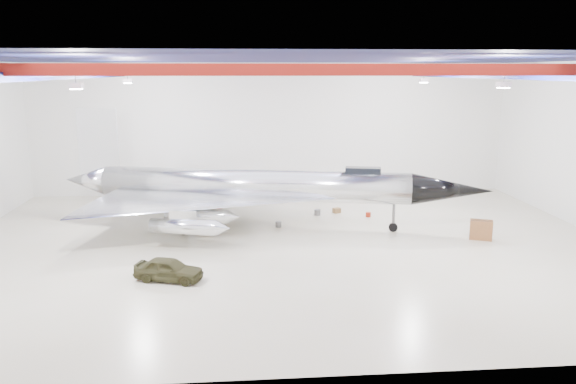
{
  "coord_description": "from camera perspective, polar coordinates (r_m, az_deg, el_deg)",
  "views": [
    {
      "loc": [
        -2.63,
        -32.43,
        10.36
      ],
      "look_at": [
        0.27,
        2.0,
        2.87
      ],
      "focal_mm": 35.0,
      "sensor_mm": 36.0,
      "label": 1
    }
  ],
  "objects": [
    {
      "name": "tool_chest",
      "position": [
        40.99,
        8.15,
        -2.29
      ],
      "size": [
        0.46,
        0.46,
        0.33
      ],
      "primitive_type": "cylinder",
      "rotation": [
        0.0,
        0.0,
        0.28
      ],
      "color": "#A42510",
      "rests_on": "floor"
    },
    {
      "name": "crate_small",
      "position": [
        41.96,
        -8.2,
        -2.03
      ],
      "size": [
        0.39,
        0.35,
        0.23
      ],
      "primitive_type": "cube",
      "rotation": [
        0.0,
        0.0,
        0.34
      ],
      "color": "#59595B",
      "rests_on": "floor"
    },
    {
      "name": "ceiling",
      "position": [
        32.55,
        -0.19,
        13.36
      ],
      "size": [
        40.0,
        40.0,
        0.0
      ],
      "primitive_type": "plane",
      "rotation": [
        3.14,
        0.0,
        0.0
      ],
      "color": "#0A0F38",
      "rests_on": "wall_back"
    },
    {
      "name": "desk",
      "position": [
        37.15,
        19.02,
        -3.66
      ],
      "size": [
        1.51,
        1.14,
        1.24
      ],
      "primitive_type": "cube",
      "rotation": [
        0.0,
        0.0,
        -0.4
      ],
      "color": "brown",
      "rests_on": "floor"
    },
    {
      "name": "engine_drum",
      "position": [
        37.98,
        -0.98,
        -3.3
      ],
      "size": [
        0.43,
        0.43,
        0.37
      ],
      "primitive_type": "cylinder",
      "rotation": [
        0.0,
        0.0,
        0.04
      ],
      "color": "#59595B",
      "rests_on": "floor"
    },
    {
      "name": "floor",
      "position": [
        34.15,
        -0.18,
        -5.43
      ],
      "size": [
        40.0,
        40.0,
        0.0
      ],
      "primitive_type": "plane",
      "color": "beige",
      "rests_on": "ground"
    },
    {
      "name": "parts_bin",
      "position": [
        41.88,
        4.96,
        -1.88
      ],
      "size": [
        0.63,
        0.57,
        0.36
      ],
      "primitive_type": "cube",
      "rotation": [
        0.0,
        0.0,
        0.36
      ],
      "color": "olive",
      "rests_on": "floor"
    },
    {
      "name": "wall_back",
      "position": [
        47.75,
        -1.65,
        6.39
      ],
      "size": [
        40.0,
        0.0,
        40.0
      ],
      "primitive_type": "plane",
      "rotation": [
        1.57,
        0.0,
        0.0
      ],
      "color": "silver",
      "rests_on": "floor"
    },
    {
      "name": "jet_aircraft",
      "position": [
        37.65,
        -3.57,
        0.3
      ],
      "size": [
        28.64,
        19.7,
        7.89
      ],
      "rotation": [
        0.0,
        0.0,
        -0.22
      ],
      "color": "silver",
      "rests_on": "floor"
    },
    {
      "name": "ceiling_structure",
      "position": [
        32.54,
        -0.19,
        12.17
      ],
      "size": [
        39.5,
        29.5,
        1.08
      ],
      "color": "maroon",
      "rests_on": "ceiling"
    },
    {
      "name": "crate_ply",
      "position": [
        36.75,
        -8.41,
        -3.97
      ],
      "size": [
        0.55,
        0.44,
        0.38
      ],
      "primitive_type": "cube",
      "rotation": [
        0.0,
        0.0,
        0.02
      ],
      "color": "olive",
      "rests_on": "floor"
    },
    {
      "name": "toolbox_red",
      "position": [
        42.65,
        -7.1,
        -1.67
      ],
      "size": [
        0.51,
        0.41,
        0.36
      ],
      "primitive_type": "cube",
      "rotation": [
        0.0,
        0.0,
        0.01
      ],
      "color": "#A42510",
      "rests_on": "floor"
    },
    {
      "name": "jeep",
      "position": [
        29.08,
        -12.02,
        -7.68
      ],
      "size": [
        3.72,
        2.33,
        1.18
      ],
      "primitive_type": "imported",
      "rotation": [
        0.0,
        0.0,
        1.28
      ],
      "color": "#35331A",
      "rests_on": "floor"
    },
    {
      "name": "spares_box",
      "position": [
        41.13,
        3.0,
        -2.08
      ],
      "size": [
        0.48,
        0.48,
        0.41
      ],
      "primitive_type": "cylinder",
      "rotation": [
        0.0,
        0.0,
        -0.07
      ],
      "color": "#59595B",
      "rests_on": "floor"
    }
  ]
}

